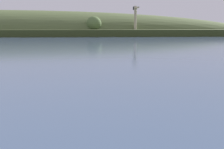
# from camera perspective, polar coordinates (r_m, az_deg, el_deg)

# --- Properties ---
(far_shoreline_hill) EXTENTS (578.27, 144.76, 40.06)m
(far_shoreline_hill) POSITION_cam_1_polar(r_m,az_deg,el_deg) (254.99, -20.96, 7.51)
(far_shoreline_hill) COLOR #35401E
(far_shoreline_hill) RESTS_ON ground
(dockside_crane) EXTENTS (4.76, 12.47, 21.31)m
(dockside_crane) POSITION_cam_1_polar(r_m,az_deg,el_deg) (211.21, 4.70, 10.47)
(dockside_crane) COLOR #4C4C51
(dockside_crane) RESTS_ON ground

